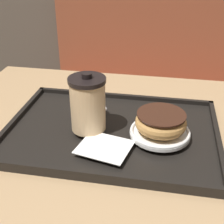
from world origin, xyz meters
name	(u,v)px	position (x,y,z in m)	size (l,w,h in m)	color
booth_bench	(187,111)	(0.24, 0.87, 0.32)	(1.49, 0.44, 1.00)	brown
cafe_table	(117,178)	(0.00, 0.00, 0.55)	(1.00, 0.78, 0.70)	tan
serving_tray	(112,131)	(-0.01, -0.01, 0.71)	(0.53, 0.38, 0.02)	black
napkin_paper	(104,147)	(-0.01, -0.10, 0.73)	(0.13, 0.12, 0.00)	white
coffee_cup_front	(88,104)	(-0.07, -0.03, 0.80)	(0.09, 0.09, 0.15)	#E0B784
plate_with_chocolate_donut	(160,132)	(0.11, -0.03, 0.73)	(0.15, 0.15, 0.01)	white
donut_chocolate_glazed	(161,122)	(0.11, -0.03, 0.76)	(0.12, 0.12, 0.04)	tan
spoon	(97,105)	(-0.07, 0.08, 0.73)	(0.12, 0.11, 0.01)	silver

